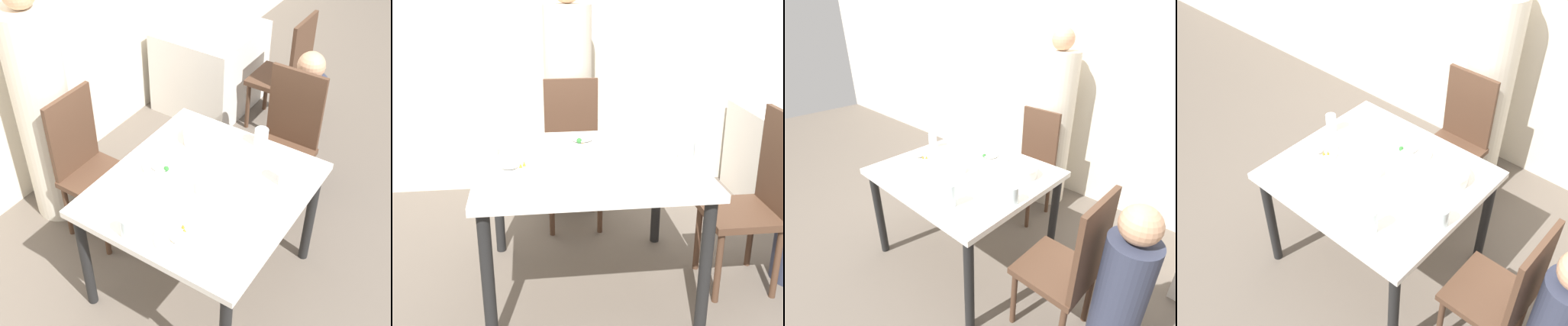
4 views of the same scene
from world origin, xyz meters
The scene contains 15 objects.
ground_plane centered at (0.00, 0.00, 0.00)m, with size 10.00×10.00×0.00m, color #60564C.
wall_back centered at (0.00, 1.52, 1.35)m, with size 10.00×0.06×2.70m.
dining_table centered at (0.00, 0.00, 0.68)m, with size 1.14×1.03×0.77m.
chair_adult_spot centered at (0.00, 0.86, 0.53)m, with size 0.40×0.40×1.01m.
chair_child_spot centered at (0.92, -0.07, 0.53)m, with size 0.40×0.40×1.01m.
person_adult centered at (0.00, 1.20, 0.78)m, with size 0.35×0.35×1.69m.
bowl_curry centered at (0.34, 0.23, 0.81)m, with size 0.23×0.23×0.07m.
plate_rice_adult centered at (0.02, 0.27, 0.79)m, with size 0.26×0.26×0.05m.
plate_rice_child centered at (-0.40, -0.10, 0.78)m, with size 0.23×0.23×0.05m.
bowl_rice_small centered at (-0.02, -0.03, 0.79)m, with size 0.11×0.11×0.04m.
glass_water_tall centered at (0.26, -0.36, 0.84)m, with size 0.07×0.07×0.14m.
glass_water_short centered at (0.50, -0.08, 0.83)m, with size 0.08×0.08×0.11m.
glass_water_center centered at (-0.51, 0.11, 0.83)m, with size 0.07×0.07×0.12m.
fork_steel centered at (-0.46, -0.34, 0.77)m, with size 0.18×0.04×0.01m.
spoon_steel centered at (0.15, -0.09, 0.77)m, with size 0.18×0.04×0.01m.
Camera 4 is at (1.40, -1.62, 2.69)m, focal length 45.00 mm.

